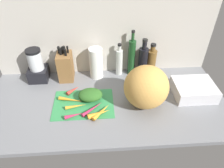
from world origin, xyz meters
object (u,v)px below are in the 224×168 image
object	(u,v)px
dish_rack	(194,89)
carrot_4	(73,90)
carrot_6	(74,115)
bottle_0	(119,62)
paper_towel_roll	(96,63)
winter_squash	(146,87)
carrot_1	(89,99)
blender_appliance	(37,67)
carrot_0	(101,112)
bottle_3	(151,62)
bottle_2	(143,61)
bottle_1	(132,57)
carrot_5	(99,113)
knife_block	(65,66)
carrot_3	(93,109)
carrot_7	(76,106)
carrot_2	(71,100)
cutting_board	(83,104)

from	to	relation	value
dish_rack	carrot_4	bearing A→B (deg)	174.78
carrot_4	carrot_6	size ratio (longest dim) A/B	0.96
bottle_0	dish_rack	distance (cm)	60.08
paper_towel_roll	winter_squash	bearing A→B (deg)	-46.62
carrot_1	carrot_4	size ratio (longest dim) A/B	1.08
carrot_6	blender_appliance	distance (cm)	54.16
carrot_0	blender_appliance	distance (cm)	64.73
bottle_3	paper_towel_roll	bearing A→B (deg)	-179.76
bottle_2	bottle_3	bearing A→B (deg)	8.97
winter_squash	bottle_1	size ratio (longest dim) A/B	0.78
carrot_5	carrot_0	bearing A→B (deg)	45.59
carrot_1	winter_squash	world-z (taller)	winter_squash
carrot_0	knife_block	distance (cm)	50.23
carrot_1	carrot_3	world-z (taller)	carrot_1
knife_block	bottle_2	bearing A→B (deg)	0.13
blender_appliance	paper_towel_roll	distance (cm)	45.84
carrot_6	bottle_1	size ratio (longest dim) A/B	0.30
carrot_7	dish_rack	distance (cm)	85.29
carrot_2	carrot_7	distance (cm)	7.78
cutting_board	winter_squash	xyz separation A→B (cm)	(42.42, -2.29, 14.48)
carrot_2	bottle_2	xyz separation A→B (cm)	(55.48, 28.48, 11.28)
carrot_6	knife_block	xyz separation A→B (cm)	(-8.38, 43.53, 9.46)
carrot_0	carrot_3	xyz separation A→B (cm)	(-5.73, 3.45, -0.24)
carrot_3	carrot_6	bearing A→B (deg)	-156.85
knife_block	cutting_board	bearing A→B (deg)	-65.58
knife_block	blender_appliance	distance (cm)	21.93
winter_squash	knife_block	xyz separation A→B (cm)	(-56.63, 33.58, -3.33)
carrot_4	bottle_1	size ratio (longest dim) A/B	0.29
bottle_3	dish_rack	distance (cm)	38.73
bottle_0	bottle_3	xyz separation A→B (cm)	(25.43, -2.26, 0.06)
winter_squash	bottle_2	world-z (taller)	bottle_2
carrot_5	bottle_3	xyz separation A→B (cm)	(43.09, 44.64, 9.26)
carrot_2	winter_squash	world-z (taller)	winter_squash
cutting_board	carrot_2	distance (cm)	9.53
bottle_0	bottle_3	size ratio (longest dim) A/B	1.00
blender_appliance	paper_towel_roll	xyz separation A→B (cm)	(45.82, 0.70, 1.18)
carrot_3	dish_rack	bearing A→B (deg)	9.23
carrot_5	dish_rack	distance (cm)	71.41
carrot_0	carrot_6	xyz separation A→B (cm)	(-18.01, -1.80, -0.21)
carrot_0	carrot_2	size ratio (longest dim) A/B	0.95
knife_block	dish_rack	bearing A→B (deg)	-15.65
carrot_2	dish_rack	xyz separation A→B (cm)	(88.76, 2.00, 2.55)
bottle_0	dish_rack	xyz separation A→B (cm)	(51.65, -29.85, -7.08)
bottle_3	carrot_4	bearing A→B (deg)	-162.37
carrot_1	carrot_5	world-z (taller)	same
carrot_7	blender_appliance	size ratio (longest dim) A/B	0.53
carrot_0	carrot_4	bearing A→B (deg)	130.68
carrot_1	paper_towel_roll	bearing A→B (deg)	79.08
carrot_7	paper_towel_roll	distance (cm)	40.40
carrot_1	carrot_6	size ratio (longest dim) A/B	1.04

